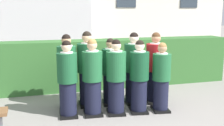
% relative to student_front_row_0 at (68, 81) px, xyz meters
% --- Properties ---
extents(ground_plane, '(60.00, 60.00, 0.00)m').
position_rel_student_front_row_0_xyz_m(ground_plane, '(1.01, -0.10, -0.76)').
color(ground_plane, gray).
extents(student_front_row_0, '(0.42, 0.52, 1.60)m').
position_rel_student_front_row_0_xyz_m(student_front_row_0, '(0.00, 0.00, 0.00)').
color(student_front_row_0, black).
rests_on(student_front_row_0, ground).
extents(student_front_row_1, '(0.42, 0.48, 1.62)m').
position_rel_student_front_row_0_xyz_m(student_front_row_1, '(0.51, -0.05, 0.01)').
color(student_front_row_1, black).
rests_on(student_front_row_1, ground).
extents(student_front_row_2, '(0.43, 0.53, 1.61)m').
position_rel_student_front_row_0_xyz_m(student_front_row_2, '(1.01, -0.13, 0.00)').
color(student_front_row_2, black).
rests_on(student_front_row_2, ground).
extents(student_front_row_3, '(0.43, 0.50, 1.58)m').
position_rel_student_front_row_0_xyz_m(student_front_row_3, '(1.51, -0.17, -0.01)').
color(student_front_row_3, black).
rests_on(student_front_row_3, ground).
extents(student_front_row_4, '(0.41, 0.51, 1.52)m').
position_rel_student_front_row_0_xyz_m(student_front_row_4, '(2.00, -0.24, -0.04)').
color(student_front_row_4, black).
rests_on(student_front_row_4, ground).
extents(student_rear_row_0, '(0.44, 0.52, 1.68)m').
position_rel_student_front_row_0_xyz_m(student_rear_row_0, '(0.06, 0.58, 0.04)').
color(student_rear_row_0, black).
rests_on(student_rear_row_0, ground).
extents(student_rear_row_1, '(0.45, 0.55, 1.73)m').
position_rel_student_front_row_0_xyz_m(student_rear_row_1, '(0.52, 0.55, 0.07)').
color(student_rear_row_1, black).
rests_on(student_rear_row_1, ground).
extents(student_rear_row_2, '(0.41, 0.48, 1.57)m').
position_rel_student_front_row_0_xyz_m(student_rear_row_2, '(1.06, 0.50, -0.02)').
color(student_rear_row_2, black).
rests_on(student_rear_row_2, ground).
extents(student_rear_row_3, '(0.44, 0.54, 1.70)m').
position_rel_student_front_row_0_xyz_m(student_rear_row_3, '(1.60, 0.42, 0.05)').
color(student_rear_row_3, black).
rests_on(student_rear_row_3, ground).
extents(student_in_red_blazer, '(0.47, 0.55, 1.69)m').
position_rel_student_front_row_0_xyz_m(student_in_red_blazer, '(2.12, 0.34, 0.05)').
color(student_in_red_blazer, black).
rests_on(student_in_red_blazer, ground).
extents(hedge, '(8.10, 0.70, 1.38)m').
position_rel_student_front_row_0_xyz_m(hedge, '(1.01, 1.98, -0.07)').
color(hedge, '#33662D').
rests_on(hedge, ground).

